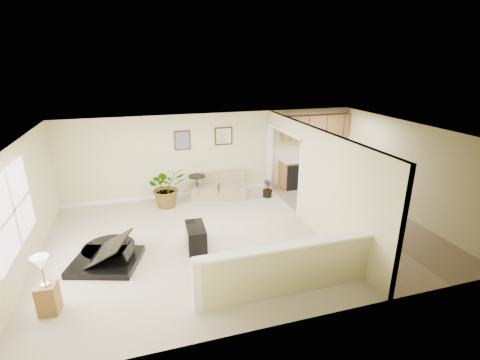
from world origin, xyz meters
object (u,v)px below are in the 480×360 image
object	(u,v)px
piano	(102,240)
piano_bench	(196,237)
accent_table	(197,184)
lamp_stand	(46,289)
small_plant	(267,190)
loveseat	(218,185)
palm_plant	(167,187)

from	to	relation	value
piano	piano_bench	bearing A→B (deg)	18.22
accent_table	lamp_stand	xyz separation A→B (m)	(-3.24, -4.20, -0.03)
piano_bench	lamp_stand	distance (m)	3.04
small_plant	lamp_stand	bearing A→B (deg)	-144.76
piano_bench	small_plant	distance (m)	3.54
loveseat	palm_plant	world-z (taller)	palm_plant
loveseat	accent_table	size ratio (longest dim) A/B	2.47
lamp_stand	piano_bench	bearing A→B (deg)	27.03
piano	palm_plant	size ratio (longest dim) A/B	1.47
small_plant	piano_bench	bearing A→B (deg)	-137.73
piano	lamp_stand	world-z (taller)	piano
loveseat	small_plant	size ratio (longest dim) A/B	3.41
accent_table	lamp_stand	size ratio (longest dim) A/B	0.70
loveseat	accent_table	distance (m)	0.69
loveseat	palm_plant	size ratio (longest dim) A/B	1.51
loveseat	lamp_stand	xyz separation A→B (m)	(-3.91, -4.30, 0.10)
loveseat	palm_plant	xyz separation A→B (m)	(-1.58, -0.36, 0.22)
piano_bench	palm_plant	world-z (taller)	palm_plant
accent_table	piano	bearing A→B (deg)	-131.01
loveseat	piano_bench	bearing A→B (deg)	-98.49
small_plant	palm_plant	bearing A→B (deg)	176.62
loveseat	piano	bearing A→B (deg)	-122.98
piano_bench	loveseat	size ratio (longest dim) A/B	0.43
piano	palm_plant	distance (m)	3.01
accent_table	loveseat	bearing A→B (deg)	8.02
accent_table	small_plant	size ratio (longest dim) A/B	1.38
lamp_stand	small_plant	bearing A→B (deg)	35.24
piano_bench	loveseat	bearing A→B (deg)	67.51
accent_table	small_plant	bearing A→B (deg)	-11.91
small_plant	lamp_stand	world-z (taller)	lamp_stand
piano_bench	accent_table	bearing A→B (deg)	79.29
palm_plant	small_plant	size ratio (longest dim) A/B	2.27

